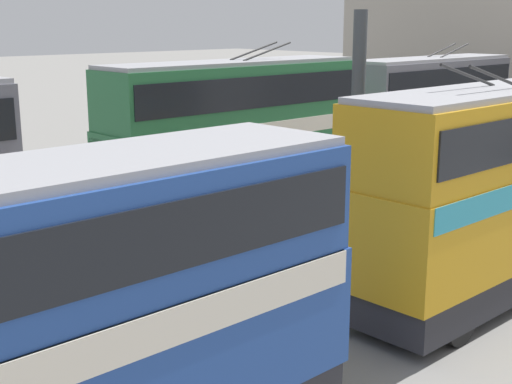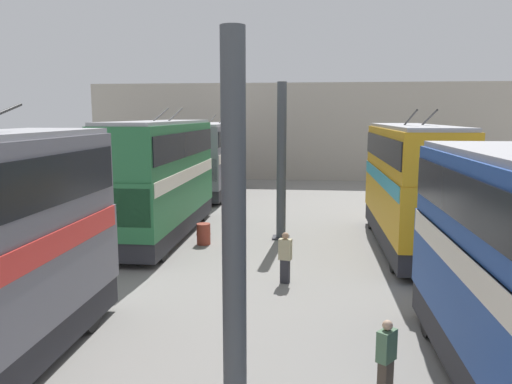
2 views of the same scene
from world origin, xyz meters
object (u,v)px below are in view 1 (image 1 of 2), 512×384
object	(u,v)px
bus_right_far	(430,103)
person_aisle_midway	(217,254)
person_by_left_row	(11,375)
oil_drum	(251,211)
bus_left_near	(0,337)
bus_right_mid	(234,126)
bus_left_far	(502,178)

from	to	relation	value
bus_right_far	person_aisle_midway	world-z (taller)	bus_right_far
person_by_left_row	oil_drum	bearing A→B (deg)	157.14
bus_left_near	person_aisle_midway	distance (m)	9.31
person_aisle_midway	person_by_left_row	distance (m)	6.95
bus_right_mid	bus_right_far	world-z (taller)	bus_right_mid
bus_right_mid	person_aisle_midway	distance (m)	8.52
person_by_left_row	bus_right_mid	bearing A→B (deg)	162.27
bus_right_far	oil_drum	world-z (taller)	bus_right_far
person_by_left_row	person_aisle_midway	bearing A→B (deg)	148.20
oil_drum	bus_left_far	bearing A→B (deg)	-87.90
oil_drum	person_aisle_midway	bearing A→B (deg)	-140.98
oil_drum	bus_left_near	bearing A→B (deg)	-144.91
bus_left_near	bus_left_far	xyz separation A→B (m)	(12.67, 0.00, 0.16)
bus_left_far	person_aisle_midway	size ratio (longest dim) A/B	5.74
bus_left_far	person_by_left_row	size ratio (longest dim) A/B	6.31
bus_left_far	person_by_left_row	xyz separation A→B (m)	(-11.51, 2.56, -2.11)
bus_right_mid	person_aisle_midway	bearing A→B (deg)	-134.42
bus_right_mid	person_aisle_midway	world-z (taller)	bus_right_mid
person_aisle_midway	oil_drum	size ratio (longest dim) A/B	1.90
bus_left_far	bus_right_mid	distance (m)	10.83
bus_left_near	oil_drum	bearing A→B (deg)	35.09
person_by_left_row	oil_drum	size ratio (longest dim) A/B	1.73
bus_left_near	bus_left_far	bearing A→B (deg)	0.00
bus_left_far	bus_right_mid	xyz separation A→B (m)	(0.81, 10.80, 0.06)
bus_left_far	oil_drum	bearing A→B (deg)	92.10
bus_right_far	oil_drum	bearing A→B (deg)	-171.08
bus_left_far	bus_left_near	bearing A→B (deg)	-180.00
bus_left_far	person_aisle_midway	world-z (taller)	bus_left_far
bus_right_mid	bus_left_near	bearing A→B (deg)	-141.29
bus_left_near	bus_right_mid	distance (m)	17.27
bus_right_far	bus_left_near	bearing A→B (deg)	-157.36
person_aisle_midway	person_by_left_row	world-z (taller)	person_aisle_midway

